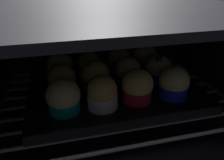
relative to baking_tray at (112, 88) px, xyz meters
The scene contains 15 objects.
oven_cavity 3.35cm from the baking_tray, 90.00° to the left, with size 59.00×47.00×37.00cm.
oven_rack 2.12cm from the baking_tray, 90.00° to the right, with size 54.80×42.00×0.80cm.
baking_tray is the anchor object (origin of this frame).
muffin_row0_col0 15.66cm from the baking_tray, 146.70° to the right, with size 7.27×7.27×7.52cm.
muffin_row0_col1 10.56cm from the baking_tray, 116.79° to the right, with size 6.69×6.69×7.57cm.
muffin_row0_col2 9.83cm from the baking_tray, 64.35° to the right, with size 7.17×7.17×7.82cm.
muffin_row0_col3 15.84cm from the baking_tray, 33.75° to the right, with size 7.08×7.08×8.00cm.
muffin_row1_col0 13.14cm from the baking_tray, behind, with size 6.85×6.85×7.52cm.
muffin_row1_col1 5.71cm from the baking_tray, behind, with size 7.29×7.29×7.52cm.
muffin_row1_col2 5.86cm from the baking_tray, ahead, with size 6.69×6.69×7.64cm.
muffin_row1_col3 13.23cm from the baking_tray, ahead, with size 7.04×7.04×7.88cm.
muffin_row2_col0 15.44cm from the baking_tray, 146.61° to the left, with size 7.17×7.17×7.54cm.
muffin_row2_col1 10.05cm from the baking_tray, 118.86° to the left, with size 6.69×6.69×7.54cm.
muffin_row2_col2 10.50cm from the baking_tray, 63.39° to the left, with size 6.78×6.78×7.56cm.
muffin_row2_col3 15.44cm from the baking_tray, 34.70° to the left, with size 7.10×7.10×7.89cm.
Camera 1 is at (-13.19, -27.27, 43.01)cm, focal length 36.78 mm.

